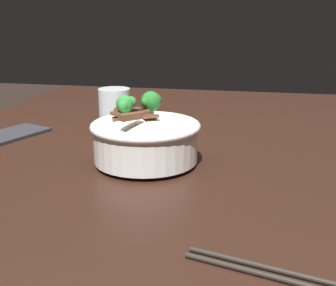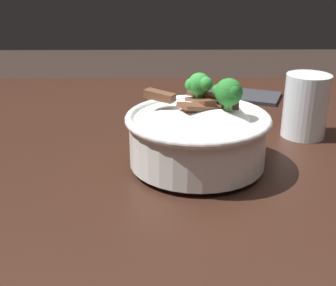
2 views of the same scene
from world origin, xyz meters
name	(u,v)px [view 1 (image 1 of 2)]	position (x,y,z in m)	size (l,w,h in m)	color
dining_table	(157,179)	(0.00, 0.00, 0.69)	(1.41, 1.08, 0.77)	black
rice_bowl	(145,137)	(0.12, 0.01, 0.82)	(0.21, 0.21, 0.14)	white
drinking_glass	(115,114)	(-0.08, -0.12, 0.82)	(0.08, 0.08, 0.11)	white
chopsticks_pair	(271,272)	(0.47, 0.24, 0.77)	(0.07, 0.21, 0.01)	#28231E
folded_napkin	(11,134)	(-0.01, -0.36, 0.77)	(0.17, 0.10, 0.01)	#28282D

